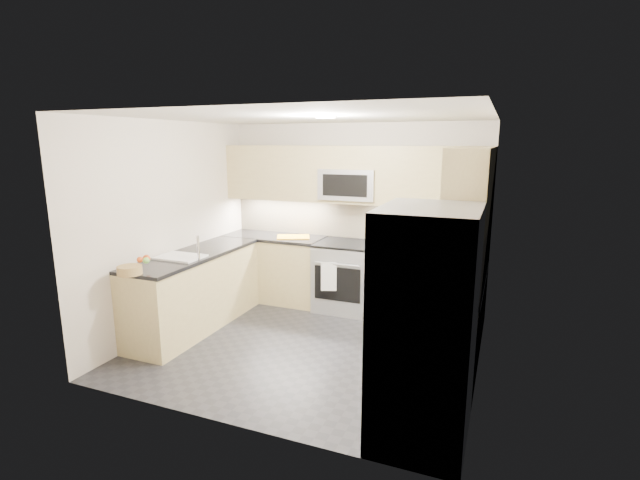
{
  "coord_description": "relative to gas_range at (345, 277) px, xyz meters",
  "views": [
    {
      "loc": [
        1.93,
        -4.45,
        2.25
      ],
      "look_at": [
        0.0,
        0.35,
        1.15
      ],
      "focal_mm": 26.0,
      "sensor_mm": 36.0,
      "label": 1
    }
  ],
  "objects": [
    {
      "name": "backsplash_back",
      "position": [
        0.0,
        0.32,
        0.74
      ],
      "size": [
        3.6,
        0.01,
        0.51
      ],
      "primitive_type": "cube",
      "color": "tan",
      "rests_on": "wall_back"
    },
    {
      "name": "base_cab_back_left",
      "position": [
        -1.09,
        0.02,
        -0.01
      ],
      "size": [
        1.42,
        0.6,
        0.9
      ],
      "primitive_type": "cube",
      "color": "tan",
      "rests_on": "floor"
    },
    {
      "name": "base_cab_back_right",
      "position": [
        1.09,
        0.02,
        -0.01
      ],
      "size": [
        1.42,
        0.6,
        0.9
      ],
      "primitive_type": "cube",
      "color": "tan",
      "rests_on": "floor"
    },
    {
      "name": "countertop_peninsula",
      "position": [
        -1.5,
        -1.28,
        0.47
      ],
      "size": [
        0.63,
        2.0,
        0.04
      ],
      "primitive_type": "cube",
      "color": "black",
      "rests_on": "base_cab_peninsula"
    },
    {
      "name": "fridge_handle_right",
      "position": [
        1.08,
        -2.25,
        0.49
      ],
      "size": [
        0.02,
        0.02,
        1.2
      ],
      "primitive_type": "cylinder",
      "color": "#B2B5BA",
      "rests_on": "refrigerator"
    },
    {
      "name": "base_cab_right",
      "position": [
        1.5,
        -1.12,
        -0.01
      ],
      "size": [
        0.6,
        1.7,
        0.9
      ],
      "primitive_type": "cube",
      "color": "tan",
      "rests_on": "floor"
    },
    {
      "name": "wall_back",
      "position": [
        0.0,
        0.32,
        0.79
      ],
      "size": [
        3.6,
        0.02,
        2.5
      ],
      "primitive_type": "cube",
      "color": "beige",
      "rests_on": "floor"
    },
    {
      "name": "dish_towel_check",
      "position": [
        -0.1,
        -0.37,
        0.1
      ],
      "size": [
        0.19,
        0.08,
        0.38
      ],
      "primitive_type": "cube",
      "rotation": [
        0.0,
        0.0,
        0.35
      ],
      "color": "white",
      "rests_on": "oven_handle"
    },
    {
      "name": "countertop_back_left",
      "position": [
        -1.09,
        0.02,
        0.47
      ],
      "size": [
        1.42,
        0.63,
        0.04
      ],
      "primitive_type": "cube",
      "color": "black",
      "rests_on": "base_cab_back_left"
    },
    {
      "name": "wall_front",
      "position": [
        0.0,
        -2.88,
        0.79
      ],
      "size": [
        3.6,
        0.02,
        2.5
      ],
      "primitive_type": "cube",
      "color": "beige",
      "rests_on": "floor"
    },
    {
      "name": "floor",
      "position": [
        0.0,
        -1.28,
        -0.46
      ],
      "size": [
        3.6,
        3.2,
        0.0
      ],
      "primitive_type": "cube",
      "color": "#242329",
      "rests_on": "ground"
    },
    {
      "name": "ceiling",
      "position": [
        0.0,
        -1.28,
        2.04
      ],
      "size": [
        3.6,
        3.2,
        0.02
      ],
      "primitive_type": "cube",
      "color": "beige",
      "rests_on": "wall_back"
    },
    {
      "name": "countertop_right",
      "position": [
        1.5,
        -1.12,
        0.47
      ],
      "size": [
        0.63,
        1.7,
        0.04
      ],
      "primitive_type": "cube",
      "color": "black",
      "rests_on": "base_cab_right"
    },
    {
      "name": "wall_right",
      "position": [
        1.8,
        -1.28,
        0.79
      ],
      "size": [
        0.02,
        3.2,
        2.5
      ],
      "primitive_type": "cube",
      "color": "beige",
      "rests_on": "floor"
    },
    {
      "name": "faucet",
      "position": [
        -1.24,
        -1.53,
        0.62
      ],
      "size": [
        0.03,
        0.03,
        0.28
      ],
      "primitive_type": "cylinder",
      "color": "silver",
      "rests_on": "countertop_peninsula"
    },
    {
      "name": "fridge_handle_left",
      "position": [
        1.08,
        -2.61,
        0.49
      ],
      "size": [
        0.02,
        0.02,
        1.2
      ],
      "primitive_type": "cylinder",
      "color": "#B2B5BA",
      "rests_on": "refrigerator"
    },
    {
      "name": "backsplash_right",
      "position": [
        1.8,
        -0.82,
        0.74
      ],
      "size": [
        0.01,
        2.3,
        0.51
      ],
      "primitive_type": "cube",
      "color": "tan",
      "rests_on": "wall_right"
    },
    {
      "name": "microwave_door",
      "position": [
        0.0,
        -0.08,
        1.24
      ],
      "size": [
        0.6,
        0.01,
        0.28
      ],
      "primitive_type": "cube",
      "color": "black",
      "rests_on": "microwave"
    },
    {
      "name": "fruit_pear",
      "position": [
        -1.45,
        -2.12,
        0.6
      ],
      "size": [
        0.07,
        0.07,
        0.07
      ],
      "primitive_type": "sphere",
      "color": "#72C353",
      "rests_on": "fruit_basket"
    },
    {
      "name": "oven_handle",
      "position": [
        0.0,
        -0.35,
        0.26
      ],
      "size": [
        0.6,
        0.02,
        0.02
      ],
      "primitive_type": "cylinder",
      "rotation": [
        0.0,
        1.57,
        0.0
      ],
      "color": "#B2B5BA",
      "rests_on": "gas_range"
    },
    {
      "name": "countertop_back_right",
      "position": [
        1.09,
        0.02,
        0.47
      ],
      "size": [
        1.42,
        0.63,
        0.04
      ],
      "primitive_type": "cube",
      "color": "black",
      "rests_on": "base_cab_back_right"
    },
    {
      "name": "fruit_basket",
      "position": [
        -1.52,
        -2.28,
        0.53
      ],
      "size": [
        0.26,
        0.26,
        0.09
      ],
      "primitive_type": "cylinder",
      "rotation": [
        0.0,
        0.0,
        0.07
      ],
      "color": "#A2814B",
      "rests_on": "countertop_peninsula"
    },
    {
      "name": "upper_cab_right",
      "position": [
        1.62,
        -1.0,
        1.37
      ],
      "size": [
        0.35,
        1.95,
        0.75
      ],
      "primitive_type": "cube",
      "color": "tan",
      "rests_on": "wall_right"
    },
    {
      "name": "sink_basin",
      "position": [
        -1.5,
        -1.53,
        0.42
      ],
      "size": [
        0.52,
        0.38,
        0.16
      ],
      "primitive_type": "cube",
      "color": "white",
      "rests_on": "base_cab_peninsula"
    },
    {
      "name": "cutting_board",
      "position": [
        -0.78,
        0.02,
        0.49
      ],
      "size": [
        0.54,
        0.47,
        0.01
      ],
      "primitive_type": "cube",
      "rotation": [
        0.0,
        0.0,
        0.43
      ],
      "color": "#C68512",
      "rests_on": "countertop_back_left"
    },
    {
      "name": "oven_door_glass",
      "position": [
        0.0,
        -0.33,
        -0.01
      ],
      "size": [
        0.62,
        0.02,
        0.45
      ],
      "primitive_type": "cube",
      "color": "black",
      "rests_on": "gas_range"
    },
    {
      "name": "range_cooktop",
      "position": [
        0.0,
        0.0,
        0.46
      ],
      "size": [
        0.76,
        0.65,
        0.03
      ],
      "primitive_type": "cube",
      "color": "black",
      "rests_on": "gas_range"
    },
    {
      "name": "fruit_orange",
      "position": [
        -1.53,
        -2.11,
        0.6
      ],
      "size": [
        0.06,
        0.06,
        0.06
      ],
      "primitive_type": "sphere",
      "color": "#D84D18",
      "rests_on": "fruit_basket"
    },
    {
      "name": "wall_left",
      "position": [
        -1.8,
        -1.28,
        0.79
      ],
      "size": [
        0.02,
        3.2,
        2.5
      ],
      "primitive_type": "cube",
      "color": "beige",
      "rests_on": "floor"
    },
    {
      "name": "fruit_apple",
      "position": [
        -1.51,
        -2.05,
        0.6
      ],
      "size": [
        0.08,
        0.08,
        0.08
      ],
      "primitive_type": "sphere",
      "color": "#B23D14",
      "rests_on": "fruit_basket"
    },
    {
      "name": "base_cab_peninsula",
      "position": [
        -1.5,
        -1.28,
        -0.01
      ],
      "size": [
        0.6,
        2.0,
        0.9
      ],
      "primitive_type": "cube",
      "color": "tan",
      "rests_on": "floor"
    },
    {
      "name": "upper_cab_back",
      "position": [
        0.0,
        0.15,
        1.37
      ],
      "size": [
        3.6,
        0.35,
        0.75
      ],
      "primitive_type": "cube",
      "color": "tan",
      "rests_on": "wall_back"
    },
    {
      "name": "microwave",
      "position": [
        0.0,
        0.12,
        1.24
      ],
      "size": [
        0.76,
        0.4,
        0.4
      ],
      "primitive_type": "cube",
      "color": "#A7A8AF",
      "rests_on": "upper_cab_back"
    },
    {
      "name": "utensil_bowl",
      "position": [
        1.22,
        -0.07,
        0.57
      ],
      "size": [
        0.38,
        0.38,
        0.17
      ],
      "primitive_type": "cylinder",
      "rotation": [
        0.0,
        0.0,
        -0.31
      ],
      "color": "#58B94F",
      "rests_on": "countertop_back_right"
    },
    {
      "name": "refrigerator",
      "position": [
        1.45,
        -2.43,
        0.45
      ],
      "size": [
        0.7,
        0.9,
        1.8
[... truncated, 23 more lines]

